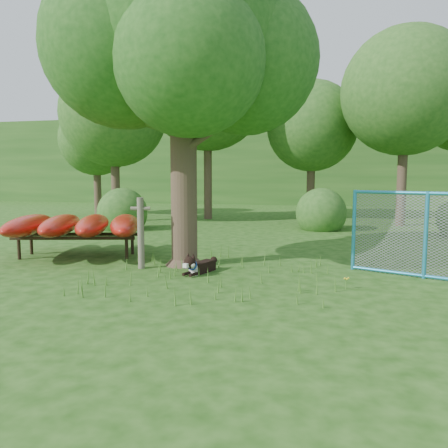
% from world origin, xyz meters
% --- Properties ---
extents(ground, '(80.00, 80.00, 0.00)m').
position_xyz_m(ground, '(0.00, 0.00, 0.00)').
color(ground, '#19430D').
rests_on(ground, ground).
extents(oak_tree, '(5.57, 4.87, 7.00)m').
position_xyz_m(oak_tree, '(-0.89, 1.96, 4.67)').
color(oak_tree, '#3E2E21').
rests_on(oak_tree, ground).
extents(wooden_post, '(0.41, 0.17, 1.49)m').
position_xyz_m(wooden_post, '(-1.62, 1.39, 0.79)').
color(wooden_post, '#605848').
rests_on(wooden_post, ground).
extents(kayak_rack, '(3.86, 3.46, 1.00)m').
position_xyz_m(kayak_rack, '(-3.65, 2.29, 0.76)').
color(kayak_rack, black).
rests_on(kayak_rack, ground).
extents(husky_dog, '(0.51, 0.97, 0.45)m').
position_xyz_m(husky_dog, '(-0.32, 1.17, 0.16)').
color(husky_dog, black).
rests_on(husky_dog, ground).
extents(fence_section, '(2.61, 1.18, 2.74)m').
position_xyz_m(fence_section, '(3.95, 1.73, 0.82)').
color(fence_section, '#2990C2').
rests_on(fence_section, ground).
extents(wildflower_clump, '(0.09, 0.10, 0.21)m').
position_xyz_m(wildflower_clump, '(2.48, 0.59, 0.17)').
color(wildflower_clump, '#487C28').
rests_on(wildflower_clump, ground).
extents(bg_tree_a, '(4.40, 4.40, 6.70)m').
position_xyz_m(bg_tree_a, '(-6.50, 10.00, 4.48)').
color(bg_tree_a, '#3E2E21').
rests_on(bg_tree_a, ground).
extents(bg_tree_b, '(5.20, 5.20, 8.22)m').
position_xyz_m(bg_tree_b, '(-3.00, 12.00, 5.61)').
color(bg_tree_b, '#3E2E21').
rests_on(bg_tree_b, ground).
extents(bg_tree_c, '(4.00, 4.00, 6.12)m').
position_xyz_m(bg_tree_c, '(1.50, 13.00, 4.11)').
color(bg_tree_c, '#3E2E21').
rests_on(bg_tree_c, ground).
extents(bg_tree_d, '(4.80, 4.80, 7.50)m').
position_xyz_m(bg_tree_d, '(5.00, 11.00, 5.08)').
color(bg_tree_d, '#3E2E21').
rests_on(bg_tree_d, ground).
extents(bg_tree_f, '(3.60, 3.60, 5.55)m').
position_xyz_m(bg_tree_f, '(-9.00, 13.00, 3.73)').
color(bg_tree_f, '#3E2E21').
rests_on(bg_tree_f, ground).
extents(shrub_left, '(1.80, 1.80, 1.80)m').
position_xyz_m(shrub_left, '(-5.00, 7.50, 0.00)').
color(shrub_left, '#26551B').
rests_on(shrub_left, ground).
extents(shrub_mid, '(1.80, 1.80, 1.80)m').
position_xyz_m(shrub_mid, '(2.00, 9.00, 0.00)').
color(shrub_mid, '#26551B').
rests_on(shrub_mid, ground).
extents(wooded_hillside, '(80.00, 12.00, 6.00)m').
position_xyz_m(wooded_hillside, '(0.00, 28.00, 3.00)').
color(wooded_hillside, '#26551B').
rests_on(wooded_hillside, ground).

